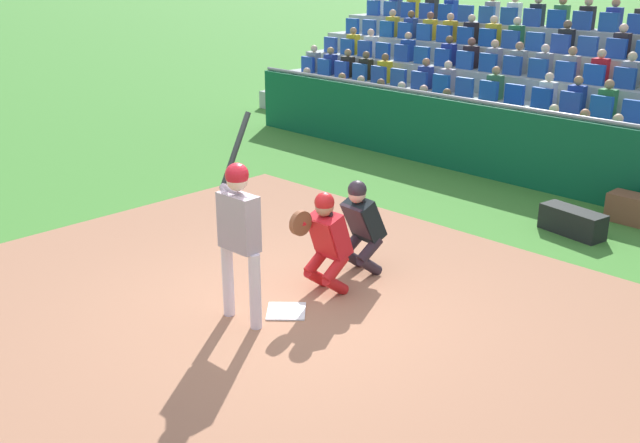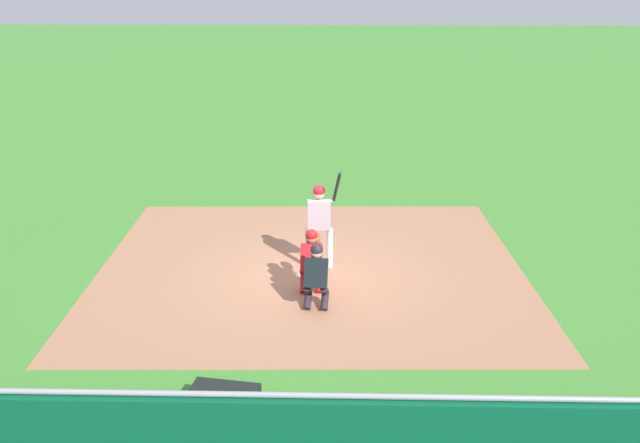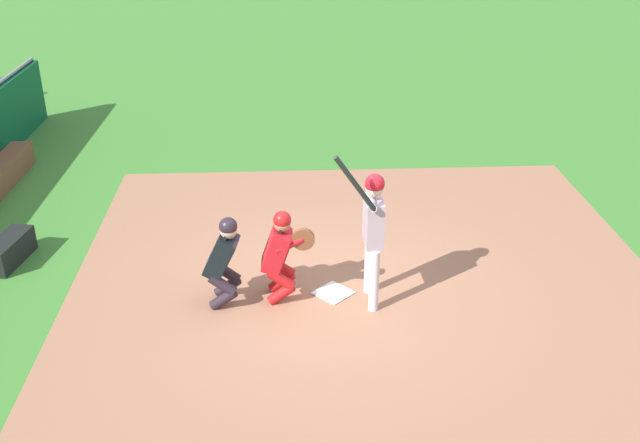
{
  "view_description": "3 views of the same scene",
  "coord_description": "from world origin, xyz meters",
  "px_view_note": "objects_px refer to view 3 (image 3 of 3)",
  "views": [
    {
      "loc": [
        -5.7,
        4.95,
        3.84
      ],
      "look_at": [
        -0.2,
        -0.35,
        1.08
      ],
      "focal_mm": 40.85,
      "sensor_mm": 36.0,
      "label": 1
    },
    {
      "loc": [
        0.54,
        -13.21,
        5.88
      ],
      "look_at": [
        0.22,
        -0.2,
        1.29
      ],
      "focal_mm": 38.92,
      "sensor_mm": 36.0,
      "label": 2
    },
    {
      "loc": [
        8.54,
        -0.41,
        5.32
      ],
      "look_at": [
        -0.11,
        -0.18,
        1.05
      ],
      "focal_mm": 41.03,
      "sensor_mm": 36.0,
      "label": 3
    }
  ],
  "objects_px": {
    "home_plate_marker": "(333,293)",
    "equipment_duffel_bag": "(9,250)",
    "home_plate_umpire": "(224,257)",
    "batter_at_plate": "(373,224)",
    "catcher_crouching": "(281,251)"
  },
  "relations": [
    {
      "from": "batter_at_plate",
      "to": "equipment_duffel_bag",
      "type": "xyz_separation_m",
      "value": [
        -1.21,
        -5.22,
        -0.96
      ]
    },
    {
      "from": "home_plate_marker",
      "to": "equipment_duffel_bag",
      "type": "distance_m",
      "value": 4.85
    },
    {
      "from": "home_plate_umpire",
      "to": "equipment_duffel_bag",
      "type": "xyz_separation_m",
      "value": [
        -1.2,
        -3.3,
        -0.5
      ]
    },
    {
      "from": "batter_at_plate",
      "to": "equipment_duffel_bag",
      "type": "height_order",
      "value": "batter_at_plate"
    },
    {
      "from": "catcher_crouching",
      "to": "equipment_duffel_bag",
      "type": "relative_size",
      "value": 1.35
    },
    {
      "from": "home_plate_umpire",
      "to": "home_plate_marker",
      "type": "bearing_deg",
      "value": 97.08
    },
    {
      "from": "home_plate_marker",
      "to": "home_plate_umpire",
      "type": "bearing_deg",
      "value": -82.92
    },
    {
      "from": "equipment_duffel_bag",
      "to": "home_plate_umpire",
      "type": "bearing_deg",
      "value": 79.06
    },
    {
      "from": "equipment_duffel_bag",
      "to": "batter_at_plate",
      "type": "bearing_deg",
      "value": 85.97
    },
    {
      "from": "home_plate_marker",
      "to": "home_plate_umpire",
      "type": "relative_size",
      "value": 0.34
    },
    {
      "from": "home_plate_marker",
      "to": "batter_at_plate",
      "type": "bearing_deg",
      "value": 68.39
    },
    {
      "from": "catcher_crouching",
      "to": "home_plate_umpire",
      "type": "bearing_deg",
      "value": -81.9
    },
    {
      "from": "home_plate_marker",
      "to": "batter_at_plate",
      "type": "distance_m",
      "value": 1.26
    },
    {
      "from": "batter_at_plate",
      "to": "home_plate_marker",
      "type": "bearing_deg",
      "value": -111.61
    },
    {
      "from": "home_plate_umpire",
      "to": "equipment_duffel_bag",
      "type": "relative_size",
      "value": 1.32
    }
  ]
}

